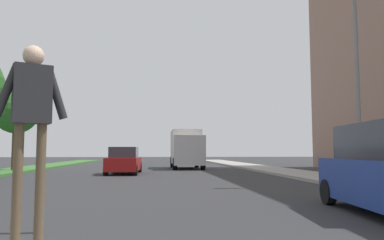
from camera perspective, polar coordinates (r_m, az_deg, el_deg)
The scene contains 9 objects.
ground_plane at distance 25.82m, azimuth -7.90°, elevation -7.83°, with size 140.00×140.00×0.00m, color #2D2D30.
tree_distant at distance 27.65m, azimuth -25.37°, elevation 1.15°, with size 2.99×2.99×5.41m.
sidewalk_right at distance 25.22m, azimuth 13.67°, elevation -7.64°, with size 3.00×64.00×0.15m, color #9E9991.
street_lamp_right at distance 15.92m, azimuth 23.68°, elevation 7.29°, with size 1.02×0.24×7.50m.
pedestrian_performer at distance 4.27m, azimuth -23.45°, elevation -0.34°, with size 0.72×0.39×2.49m.
sedan_midblock at distance 23.22m, azimuth -10.36°, elevation -6.25°, with size 2.01×4.44×1.63m.
sedan_distant at distance 35.46m, azimuth -10.03°, elevation -5.76°, with size 2.06×4.27×1.63m.
sedan_far_horizon at distance 46.95m, azimuth -11.12°, elevation -5.47°, with size 2.03×4.50×1.70m.
truck_box_delivery at distance 30.00m, azimuth -0.87°, elevation -4.34°, with size 2.40×6.20×3.10m.
Camera 1 is at (0.93, 4.23, 1.35)m, focal length 34.78 mm.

